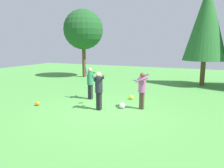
% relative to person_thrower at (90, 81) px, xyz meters
% --- Properties ---
extents(ground_plane, '(40.00, 40.00, 0.00)m').
position_rel_person_thrower_xyz_m(ground_plane, '(1.66, -1.58, -1.03)').
color(ground_plane, '#4C9342').
extents(person_thrower, '(0.68, 0.68, 1.90)m').
position_rel_person_thrower_xyz_m(person_thrower, '(0.00, 0.00, 0.00)').
color(person_thrower, black).
rests_on(person_thrower, ground_plane).
extents(person_catcher, '(0.69, 0.74, 1.74)m').
position_rel_person_thrower_xyz_m(person_catcher, '(1.35, -1.58, 0.01)').
color(person_catcher, black).
rests_on(person_catcher, ground_plane).
extents(person_bystander, '(0.63, 0.56, 1.70)m').
position_rel_person_thrower_xyz_m(person_bystander, '(3.09, -0.65, -0.01)').
color(person_bystander, '#4C382D').
rests_on(person_bystander, ground_plane).
extents(frisbee, '(0.36, 0.37, 0.15)m').
position_rel_person_thrower_xyz_m(frisbee, '(1.03, -0.94, 0.39)').
color(frisbee, orange).
extents(ball_yellow, '(0.25, 0.25, 0.25)m').
position_rel_person_thrower_xyz_m(ball_yellow, '(2.06, 0.85, -0.90)').
color(ball_yellow, yellow).
rests_on(ball_yellow, ground_plane).
extents(ball_orange, '(0.21, 0.21, 0.21)m').
position_rel_person_thrower_xyz_m(ball_orange, '(-1.72, -2.19, -0.92)').
color(ball_orange, orange).
rests_on(ball_orange, ground_plane).
extents(ball_white, '(0.28, 0.28, 0.28)m').
position_rel_person_thrower_xyz_m(ball_white, '(2.24, -0.95, -0.89)').
color(ball_white, white).
rests_on(ball_white, ground_plane).
extents(tree_far_left, '(3.55, 3.55, 6.06)m').
position_rel_person_thrower_xyz_m(tree_far_left, '(-4.69, 7.06, 3.24)').
color(tree_far_left, brown).
rests_on(tree_far_left, ground_plane).
extents(tree_right, '(3.00, 3.00, 7.16)m').
position_rel_person_thrower_xyz_m(tree_right, '(5.43, 6.85, 3.45)').
color(tree_right, brown).
rests_on(tree_right, ground_plane).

